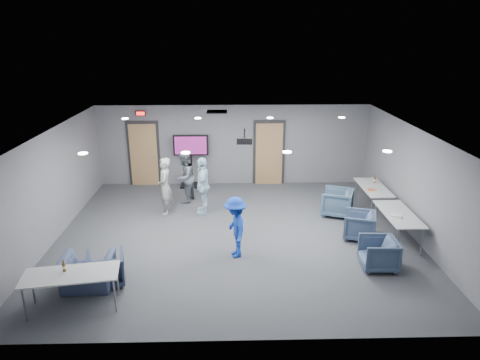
{
  "coord_description": "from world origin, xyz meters",
  "views": [
    {
      "loc": [
        -0.14,
        -9.93,
        4.91
      ],
      "look_at": [
        0.14,
        0.84,
        1.2
      ],
      "focal_mm": 32.0,
      "sensor_mm": 36.0,
      "label": 1
    }
  ],
  "objects_px": {
    "table_right_a": "(373,189)",
    "projector": "(244,140)",
    "tv_stand": "(191,158)",
    "chair_right_c": "(378,253)",
    "table_front_left": "(71,276)",
    "table_right_b": "(398,215)",
    "bottle_front": "(64,267)",
    "chair_right_b": "(359,225)",
    "bottle_right": "(375,180)",
    "chair_front_b": "(87,273)",
    "person_b": "(184,177)",
    "person_c": "(203,185)",
    "chair_right_a": "(337,202)",
    "person_d": "(235,227)",
    "chair_front_a": "(106,268)",
    "person_a": "(165,186)"
  },
  "relations": [
    {
      "from": "person_b",
      "to": "table_right_a",
      "type": "xyz_separation_m",
      "value": [
        5.5,
        -0.82,
        -0.11
      ]
    },
    {
      "from": "person_a",
      "to": "chair_front_a",
      "type": "relative_size",
      "value": 2.22
    },
    {
      "from": "tv_stand",
      "to": "person_b",
      "type": "bearing_deg",
      "value": -93.81
    },
    {
      "from": "table_right_a",
      "to": "tv_stand",
      "type": "height_order",
      "value": "tv_stand"
    },
    {
      "from": "table_front_left",
      "to": "table_right_b",
      "type": "bearing_deg",
      "value": 11.15
    },
    {
      "from": "person_a",
      "to": "person_d",
      "type": "height_order",
      "value": "person_a"
    },
    {
      "from": "chair_right_b",
      "to": "tv_stand",
      "type": "height_order",
      "value": "tv_stand"
    },
    {
      "from": "chair_front_b",
      "to": "table_right_a",
      "type": "xyz_separation_m",
      "value": [
        7.03,
        3.81,
        0.35
      ]
    },
    {
      "from": "chair_right_c",
      "to": "table_right_a",
      "type": "distance_m",
      "value": 3.34
    },
    {
      "from": "chair_front_a",
      "to": "bottle_front",
      "type": "xyz_separation_m",
      "value": [
        -0.52,
        -0.75,
        0.48
      ]
    },
    {
      "from": "chair_right_a",
      "to": "table_right_b",
      "type": "bearing_deg",
      "value": 55.0
    },
    {
      "from": "table_right_a",
      "to": "table_right_b",
      "type": "distance_m",
      "value": 1.9
    },
    {
      "from": "person_a",
      "to": "chair_right_c",
      "type": "height_order",
      "value": "person_a"
    },
    {
      "from": "chair_right_c",
      "to": "table_right_a",
      "type": "relative_size",
      "value": 0.46
    },
    {
      "from": "table_right_a",
      "to": "projector",
      "type": "xyz_separation_m",
      "value": [
        -3.76,
        -1.11,
        1.72
      ]
    },
    {
      "from": "person_b",
      "to": "table_front_left",
      "type": "relative_size",
      "value": 0.88
    },
    {
      "from": "person_d",
      "to": "chair_right_a",
      "type": "height_order",
      "value": "person_d"
    },
    {
      "from": "tv_stand",
      "to": "projector",
      "type": "bearing_deg",
      "value": -63.94
    },
    {
      "from": "chair_right_c",
      "to": "table_front_left",
      "type": "distance_m",
      "value": 6.33
    },
    {
      "from": "table_front_left",
      "to": "projector",
      "type": "distance_m",
      "value": 5.04
    },
    {
      "from": "person_b",
      "to": "person_c",
      "type": "height_order",
      "value": "person_c"
    },
    {
      "from": "person_b",
      "to": "table_front_left",
      "type": "height_order",
      "value": "person_b"
    },
    {
      "from": "chair_front_b",
      "to": "bottle_right",
      "type": "xyz_separation_m",
      "value": [
        7.17,
        4.16,
        0.49
      ]
    },
    {
      "from": "person_b",
      "to": "bottle_right",
      "type": "distance_m",
      "value": 5.65
    },
    {
      "from": "chair_right_a",
      "to": "bottle_front",
      "type": "height_order",
      "value": "bottle_front"
    },
    {
      "from": "chair_right_b",
      "to": "bottle_right",
      "type": "xyz_separation_m",
      "value": [
        1.03,
        2.1,
        0.47
      ]
    },
    {
      "from": "table_right_b",
      "to": "table_front_left",
      "type": "relative_size",
      "value": 0.97
    },
    {
      "from": "chair_right_c",
      "to": "person_c",
      "type": "bearing_deg",
      "value": -126.0
    },
    {
      "from": "chair_right_b",
      "to": "bottle_right",
      "type": "distance_m",
      "value": 2.38
    },
    {
      "from": "person_d",
      "to": "projector",
      "type": "xyz_separation_m",
      "value": [
        0.25,
        1.47,
        1.68
      ]
    },
    {
      "from": "bottle_front",
      "to": "chair_right_a",
      "type": "bearing_deg",
      "value": 34.04
    },
    {
      "from": "person_c",
      "to": "chair_right_a",
      "type": "distance_m",
      "value": 3.83
    },
    {
      "from": "table_right_b",
      "to": "bottle_front",
      "type": "xyz_separation_m",
      "value": [
        -7.21,
        -2.51,
        0.14
      ]
    },
    {
      "from": "chair_front_a",
      "to": "tv_stand",
      "type": "relative_size",
      "value": 0.42
    },
    {
      "from": "table_right_a",
      "to": "tv_stand",
      "type": "xyz_separation_m",
      "value": [
        -5.41,
        2.25,
        0.32
      ]
    },
    {
      "from": "person_a",
      "to": "projector",
      "type": "height_order",
      "value": "projector"
    },
    {
      "from": "bottle_front",
      "to": "table_right_b",
      "type": "bearing_deg",
      "value": 19.18
    },
    {
      "from": "person_a",
      "to": "table_front_left",
      "type": "height_order",
      "value": "person_a"
    },
    {
      "from": "person_a",
      "to": "tv_stand",
      "type": "xyz_separation_m",
      "value": [
        0.56,
        2.29,
        0.18
      ]
    },
    {
      "from": "person_a",
      "to": "chair_right_a",
      "type": "height_order",
      "value": "person_a"
    },
    {
      "from": "chair_right_a",
      "to": "tv_stand",
      "type": "relative_size",
      "value": 0.47
    },
    {
      "from": "table_front_left",
      "to": "tv_stand",
      "type": "height_order",
      "value": "tv_stand"
    },
    {
      "from": "person_c",
      "to": "chair_front_a",
      "type": "distance_m",
      "value": 4.09
    },
    {
      "from": "tv_stand",
      "to": "person_d",
      "type": "bearing_deg",
      "value": -73.95
    },
    {
      "from": "person_d",
      "to": "table_right_a",
      "type": "distance_m",
      "value": 4.77
    },
    {
      "from": "person_a",
      "to": "bottle_front",
      "type": "distance_m",
      "value": 4.54
    },
    {
      "from": "person_b",
      "to": "bottle_right",
      "type": "relative_size",
      "value": 6.69
    },
    {
      "from": "chair_front_b",
      "to": "table_front_left",
      "type": "xyz_separation_m",
      "value": [
        -0.05,
        -0.69,
        0.35
      ]
    },
    {
      "from": "person_c",
      "to": "projector",
      "type": "bearing_deg",
      "value": 45.89
    },
    {
      "from": "table_right_b",
      "to": "tv_stand",
      "type": "bearing_deg",
      "value": 52.49
    }
  ]
}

